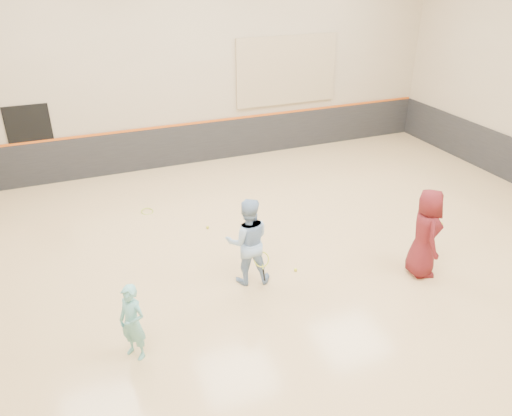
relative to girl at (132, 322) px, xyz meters
name	(u,v)px	position (x,y,z in m)	size (l,w,h in m)	color
room	(285,228)	(3.23, 1.50, 0.17)	(15.04, 12.04, 6.22)	tan
wainscot_back	(199,143)	(3.23, 7.47, -0.05)	(14.90, 0.04, 1.20)	#232326
accent_stripe	(198,123)	(3.23, 7.46, 0.57)	(14.90, 0.03, 0.06)	#D85914
acoustic_panel	(287,70)	(6.03, 7.45, 1.85)	(3.20, 0.08, 2.00)	tan
doorway	(33,146)	(-1.27, 7.48, 0.45)	(1.10, 0.05, 2.20)	black
girl	(132,322)	(0.00, 0.00, 0.00)	(0.47, 0.31, 1.29)	#71C5C3
instructor	(248,241)	(2.35, 1.22, 0.22)	(0.84, 0.65, 1.73)	#91B5E1
young_man	(425,233)	(5.57, 0.20, 0.24)	(0.87, 0.57, 1.78)	#5C151A
held_racket	(261,259)	(2.52, 0.96, -0.07)	(0.37, 0.37, 0.58)	yellow
spare_racket	(147,209)	(1.10, 4.78, -0.58)	(0.65, 0.65, 0.14)	#A1C12A
ball_under_racket	(296,270)	(3.32, 1.14, -0.61)	(0.07, 0.07, 0.07)	yellow
ball_in_hand	(441,224)	(5.80, 0.09, 0.45)	(0.07, 0.07, 0.07)	yellow
ball_beside_spare	(208,227)	(2.22, 3.44, -0.61)	(0.07, 0.07, 0.07)	gold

